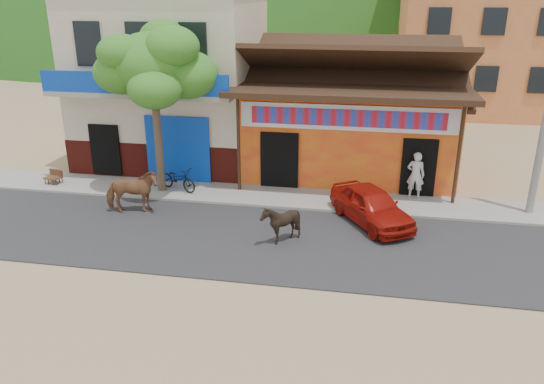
{
  "coord_description": "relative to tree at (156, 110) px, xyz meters",
  "views": [
    {
      "loc": [
        2.67,
        -11.51,
        7.0
      ],
      "look_at": [
        0.04,
        3.0,
        1.4
      ],
      "focal_mm": 35.0,
      "sensor_mm": 36.0,
      "label": 1
    }
  ],
  "objects": [
    {
      "name": "apartment_front",
      "position": [
        13.6,
        18.2,
        2.88
      ],
      "size": [
        9.0,
        9.0,
        12.0
      ],
      "primitive_type": "cube",
      "color": "#CC723F",
      "rests_on": "ground"
    },
    {
      "name": "cow_dark",
      "position": [
        5.0,
        -3.33,
        -2.47
      ],
      "size": [
        1.14,
        1.02,
        1.22
      ],
      "primitive_type": "imported",
      "rotation": [
        0.0,
        0.0,
        -1.53
      ],
      "color": "black",
      "rests_on": "road"
    },
    {
      "name": "cafe_chair_right",
      "position": [
        -4.4,
        -0.05,
        -2.52
      ],
      "size": [
        0.51,
        0.51,
        0.96
      ],
      "primitive_type": null,
      "rotation": [
        0.0,
        0.0,
        -0.16
      ],
      "color": "#492918",
      "rests_on": "sidewalk"
    },
    {
      "name": "sidewalk",
      "position": [
        4.6,
        0.2,
        -3.06
      ],
      "size": [
        60.0,
        2.0,
        0.12
      ],
      "primitive_type": "cube",
      "color": "gray",
      "rests_on": "ground"
    },
    {
      "name": "red_car",
      "position": [
        7.6,
        -1.43,
        -2.49
      ],
      "size": [
        3.04,
        3.67,
        1.18
      ],
      "primitive_type": "imported",
      "rotation": [
        0.0,
        0.0,
        0.57
      ],
      "color": "#A4140B",
      "rests_on": "road"
    },
    {
      "name": "cafe_chair_left",
      "position": [
        -4.27,
        -0.06,
        -2.53
      ],
      "size": [
        0.52,
        0.52,
        0.93
      ],
      "primitive_type": null,
      "rotation": [
        0.0,
        0.0,
        -0.23
      ],
      "color": "#542B1C",
      "rests_on": "sidewalk"
    },
    {
      "name": "cafe_building",
      "position": [
        -0.9,
        4.2,
        0.38
      ],
      "size": [
        7.0,
        6.0,
        7.0
      ],
      "primitive_type": "cube",
      "color": "beige",
      "rests_on": "ground"
    },
    {
      "name": "cow_tan",
      "position": [
        -0.22,
        -2.0,
        -2.34
      ],
      "size": [
        1.92,
        1.29,
        1.49
      ],
      "primitive_type": "imported",
      "rotation": [
        0.0,
        0.0,
        1.87
      ],
      "color": "brown",
      "rests_on": "road"
    },
    {
      "name": "tree",
      "position": [
        0.0,
        0.0,
        0.0
      ],
      "size": [
        3.0,
        3.0,
        6.0
      ],
      "primitive_type": null,
      "color": "#2D721E",
      "rests_on": "sidewalk"
    },
    {
      "name": "road",
      "position": [
        4.6,
        -3.3,
        -3.1
      ],
      "size": [
        60.0,
        5.0,
        0.04
      ],
      "primitive_type": "cube",
      "color": "#28282B",
      "rests_on": "ground"
    },
    {
      "name": "scooter",
      "position": [
        0.6,
        0.11,
        -2.56
      ],
      "size": [
        1.75,
        1.19,
        0.87
      ],
      "primitive_type": "imported",
      "rotation": [
        0.0,
        0.0,
        1.16
      ],
      "color": "black",
      "rests_on": "sidewalk"
    },
    {
      "name": "ground",
      "position": [
        4.6,
        -5.8,
        -3.12
      ],
      "size": [
        120.0,
        120.0,
        0.0
      ],
      "primitive_type": "plane",
      "color": "#9E825B",
      "rests_on": "ground"
    },
    {
      "name": "dance_club",
      "position": [
        6.6,
        4.2,
        -1.32
      ],
      "size": [
        8.0,
        6.0,
        3.6
      ],
      "primitive_type": "cube",
      "color": "orange",
      "rests_on": "ground"
    },
    {
      "name": "pedestrian",
      "position": [
        9.1,
        0.9,
        -2.16
      ],
      "size": [
        0.66,
        0.48,
        1.68
      ],
      "primitive_type": "imported",
      "rotation": [
        0.0,
        0.0,
        3.01
      ],
      "color": "silver",
      "rests_on": "sidewalk"
    }
  ]
}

